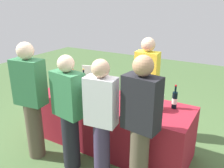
% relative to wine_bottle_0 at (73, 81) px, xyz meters
% --- Properties ---
extents(ground_plane, '(12.00, 12.00, 0.00)m').
position_rel_wine_bottle_0_xyz_m(ground_plane, '(0.84, -0.15, -0.89)').
color(ground_plane, '#476638').
extents(tasting_table, '(2.36, 0.81, 0.78)m').
position_rel_wine_bottle_0_xyz_m(tasting_table, '(0.84, -0.15, -0.50)').
color(tasting_table, maroon).
rests_on(tasting_table, ground_plane).
extents(wine_bottle_0, '(0.08, 0.08, 0.30)m').
position_rel_wine_bottle_0_xyz_m(wine_bottle_0, '(0.00, 0.00, 0.00)').
color(wine_bottle_0, black).
rests_on(wine_bottle_0, tasting_table).
extents(wine_bottle_1, '(0.07, 0.07, 0.33)m').
position_rel_wine_bottle_0_xyz_m(wine_bottle_1, '(0.17, 0.06, 0.01)').
color(wine_bottle_1, black).
rests_on(wine_bottle_1, tasting_table).
extents(wine_bottle_2, '(0.08, 0.08, 0.33)m').
position_rel_wine_bottle_0_xyz_m(wine_bottle_2, '(0.62, -0.03, 0.01)').
color(wine_bottle_2, black).
rests_on(wine_bottle_2, tasting_table).
extents(wine_bottle_3, '(0.07, 0.07, 0.33)m').
position_rel_wine_bottle_0_xyz_m(wine_bottle_3, '(1.71, 0.04, 0.01)').
color(wine_bottle_3, black).
rests_on(wine_bottle_3, tasting_table).
extents(wine_glass_0, '(0.07, 0.07, 0.14)m').
position_rel_wine_bottle_0_xyz_m(wine_glass_0, '(0.07, -0.23, -0.01)').
color(wine_glass_0, silver).
rests_on(wine_glass_0, tasting_table).
extents(wine_glass_1, '(0.07, 0.07, 0.14)m').
position_rel_wine_bottle_0_xyz_m(wine_glass_1, '(0.36, -0.33, -0.01)').
color(wine_glass_1, silver).
rests_on(wine_glass_1, tasting_table).
extents(wine_glass_2, '(0.07, 0.07, 0.14)m').
position_rel_wine_bottle_0_xyz_m(wine_glass_2, '(1.32, -0.24, -0.01)').
color(wine_glass_2, silver).
rests_on(wine_glass_2, tasting_table).
extents(ice_bucket, '(0.20, 0.20, 0.22)m').
position_rel_wine_bottle_0_xyz_m(ice_bucket, '(1.51, -0.12, -0.00)').
color(ice_bucket, silver).
rests_on(ice_bucket, tasting_table).
extents(server_pouring, '(0.37, 0.22, 1.64)m').
position_rel_wine_bottle_0_xyz_m(server_pouring, '(1.12, 0.47, 0.01)').
color(server_pouring, '#3F3351').
rests_on(server_pouring, ground_plane).
extents(guest_0, '(0.45, 0.28, 1.68)m').
position_rel_wine_bottle_0_xyz_m(guest_0, '(0.01, -0.92, 0.01)').
color(guest_0, brown).
rests_on(guest_0, ground_plane).
extents(guest_1, '(0.45, 0.29, 1.56)m').
position_rel_wine_bottle_0_xyz_m(guest_1, '(0.61, -0.85, -0.05)').
color(guest_1, black).
rests_on(guest_1, ground_plane).
extents(guest_2, '(0.39, 0.25, 1.57)m').
position_rel_wine_bottle_0_xyz_m(guest_2, '(1.10, -0.83, -0.03)').
color(guest_2, '#3F3351').
rests_on(guest_2, ground_plane).
extents(guest_3, '(0.43, 0.27, 1.66)m').
position_rel_wine_bottle_0_xyz_m(guest_3, '(1.57, -0.77, 0.01)').
color(guest_3, brown).
rests_on(guest_3, ground_plane).
extents(menu_board, '(0.59, 0.15, 0.88)m').
position_rel_wine_bottle_0_xyz_m(menu_board, '(-0.21, 0.97, -0.45)').
color(menu_board, white).
rests_on(menu_board, ground_plane).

